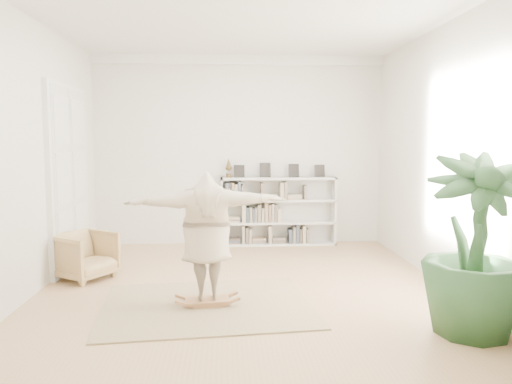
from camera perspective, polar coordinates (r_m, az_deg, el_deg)
floor at (r=6.93m, az=-1.31°, el=-10.90°), size 6.00×6.00×0.00m
room_shell at (r=9.69m, az=-2.01°, el=14.87°), size 6.00×6.00×6.00m
doors at (r=8.33m, az=-20.60°, el=1.38°), size 0.09×1.78×2.92m
bookshelf at (r=9.60m, az=2.52°, el=-2.27°), size 2.20×0.35×1.64m
armchair at (r=7.70m, az=-18.99°, el=-6.89°), size 1.03×1.03×0.68m
rug at (r=6.25m, az=-5.58°, el=-12.74°), size 2.69×2.24×0.02m
rocker_board at (r=6.23m, az=-5.59°, el=-12.21°), size 0.56×0.37×0.11m
person at (r=6.02m, az=-5.67°, el=-4.63°), size 1.95×0.71×1.55m
houseplant at (r=5.60m, az=23.72°, el=-5.52°), size 1.13×1.13×1.89m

